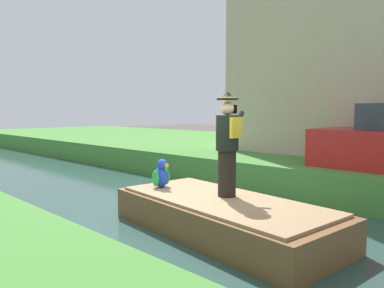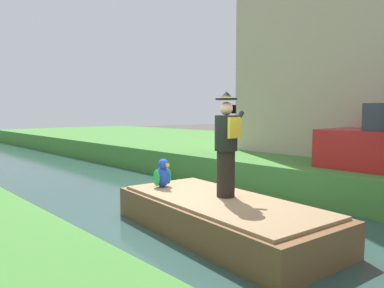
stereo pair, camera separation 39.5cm
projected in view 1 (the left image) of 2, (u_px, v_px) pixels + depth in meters
name	position (u px, v px, depth m)	size (l,w,h in m)	color
ground_plane	(198.00, 231.00, 6.86)	(80.00, 80.00, 0.00)	#4C4742
canal_water	(198.00, 228.00, 6.86)	(5.53, 48.00, 0.10)	#2D4C47
grass_bank_far	(360.00, 163.00, 12.57)	(10.58, 48.00, 0.89)	#478438
boat	(222.00, 216.00, 6.43)	(2.25, 4.37, 0.61)	brown
person_pirate	(228.00, 144.00, 6.50)	(0.61, 0.42, 1.85)	black
parrot_plush	(161.00, 175.00, 7.32)	(0.36, 0.34, 0.57)	blue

